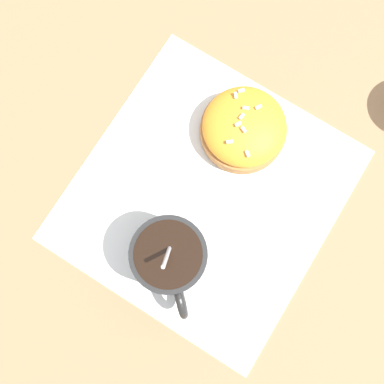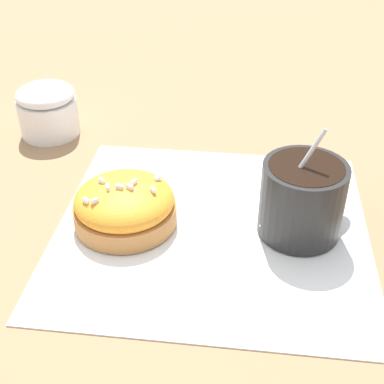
% 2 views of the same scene
% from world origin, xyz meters
% --- Properties ---
extents(ground_plane, '(3.00, 3.00, 0.00)m').
position_xyz_m(ground_plane, '(0.00, 0.00, 0.00)').
color(ground_plane, '#93704C').
extents(paper_napkin, '(0.33, 0.32, 0.00)m').
position_xyz_m(paper_napkin, '(0.00, 0.00, 0.00)').
color(paper_napkin, white).
rests_on(paper_napkin, ground_plane).
extents(coffee_cup, '(0.09, 0.09, 0.11)m').
position_xyz_m(coffee_cup, '(-0.08, 0.00, 0.04)').
color(coffee_cup, black).
rests_on(coffee_cup, paper_napkin).
extents(frosted_pastry, '(0.10, 0.10, 0.05)m').
position_xyz_m(frosted_pastry, '(0.09, -0.01, 0.02)').
color(frosted_pastry, '#B2753D').
rests_on(frosted_pastry, paper_napkin).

